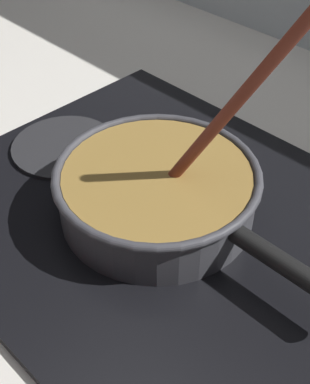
% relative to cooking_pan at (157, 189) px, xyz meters
% --- Properties ---
extents(hob_plate, '(0.56, 0.48, 0.01)m').
position_rel_cooking_pan_xyz_m(hob_plate, '(-0.00, -0.00, -0.04)').
color(hob_plate, black).
rests_on(hob_plate, ground).
extents(burner_ring, '(0.19, 0.19, 0.01)m').
position_rel_cooking_pan_xyz_m(burner_ring, '(-0.00, -0.00, -0.03)').
color(burner_ring, '#592D0C').
rests_on(burner_ring, hob_plate).
extents(spare_burner, '(0.15, 0.15, 0.01)m').
position_rel_cooking_pan_xyz_m(spare_burner, '(-0.19, -0.00, -0.03)').
color(spare_burner, '#262628').
rests_on(spare_burner, hob_plate).
extents(cooking_pan, '(0.39, 0.25, 0.31)m').
position_rel_cooking_pan_xyz_m(cooking_pan, '(0.00, 0.00, 0.00)').
color(cooking_pan, '#38383D').
rests_on(cooking_pan, hob_plate).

